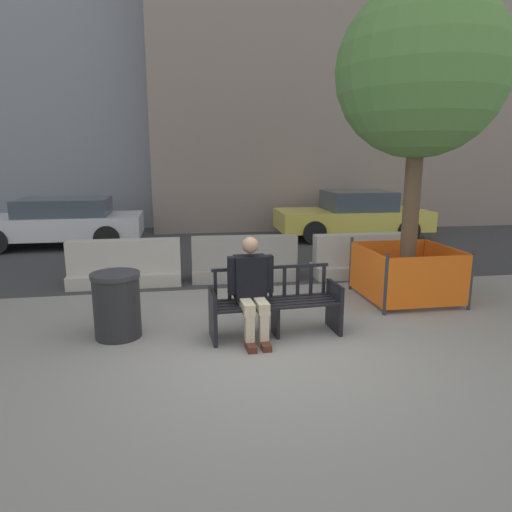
% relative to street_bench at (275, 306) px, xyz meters
% --- Properties ---
extents(ground_plane, '(200.00, 200.00, 0.00)m').
position_rel_street_bench_xyz_m(ground_plane, '(-0.15, -0.40, -0.40)').
color(ground_plane, gray).
extents(street_asphalt, '(120.00, 12.00, 0.01)m').
position_rel_street_bench_xyz_m(street_asphalt, '(-0.15, 8.30, -0.39)').
color(street_asphalt, '#333335').
rests_on(street_asphalt, ground).
extents(street_bench, '(1.71, 0.61, 0.88)m').
position_rel_street_bench_xyz_m(street_bench, '(0.00, 0.00, 0.00)').
color(street_bench, black).
rests_on(street_bench, ground).
extents(seated_person, '(0.59, 0.74, 1.31)m').
position_rel_street_bench_xyz_m(seated_person, '(-0.32, -0.07, 0.29)').
color(seated_person, black).
rests_on(seated_person, ground).
extents(jersey_barrier_centre, '(2.03, 0.78, 0.84)m').
position_rel_street_bench_xyz_m(jersey_barrier_centre, '(0.02, 2.87, -0.06)').
color(jersey_barrier_centre, gray).
rests_on(jersey_barrier_centre, ground).
extents(jersey_barrier_left, '(2.00, 0.68, 0.84)m').
position_rel_street_bench_xyz_m(jersey_barrier_left, '(-2.19, 2.84, -0.06)').
color(jersey_barrier_left, '#ADA89E').
rests_on(jersey_barrier_left, ground).
extents(jersey_barrier_right, '(2.00, 0.69, 0.84)m').
position_rel_street_bench_xyz_m(jersey_barrier_right, '(2.37, 2.73, -0.06)').
color(jersey_barrier_right, '#ADA89E').
rests_on(jersey_barrier_right, ground).
extents(street_tree, '(2.56, 2.56, 4.83)m').
position_rel_street_bench_xyz_m(street_tree, '(2.45, 1.16, 3.13)').
color(street_tree, brown).
rests_on(street_tree, ground).
extents(construction_fence, '(1.43, 1.43, 0.94)m').
position_rel_street_bench_xyz_m(construction_fence, '(2.45, 1.16, 0.07)').
color(construction_fence, '#2D2D33').
rests_on(construction_fence, ground).
extents(car_taxi_near, '(4.38, 2.11, 1.37)m').
position_rel_street_bench_xyz_m(car_taxi_near, '(3.82, 7.00, 0.27)').
color(car_taxi_near, '#DBC64C').
rests_on(car_taxi_near, ground).
extents(car_sedan_mid, '(4.22, 1.90, 1.26)m').
position_rel_street_bench_xyz_m(car_sedan_mid, '(-4.26, 7.03, 0.26)').
color(car_sedan_mid, silver).
rests_on(car_sedan_mid, ground).
extents(trash_bin, '(0.62, 0.62, 0.86)m').
position_rel_street_bench_xyz_m(trash_bin, '(-2.03, 0.27, 0.03)').
color(trash_bin, '#232326').
rests_on(trash_bin, ground).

